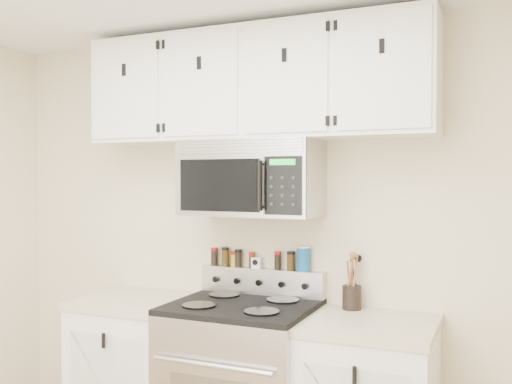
% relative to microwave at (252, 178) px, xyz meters
% --- Properties ---
extents(back_wall, '(3.50, 0.01, 2.50)m').
position_rel_microwave_xyz_m(back_wall, '(-0.00, 0.19, -0.38)').
color(back_wall, beige).
rests_on(back_wall, floor).
extents(base_cabinet_left, '(0.64, 0.62, 0.92)m').
position_rel_microwave_xyz_m(base_cabinet_left, '(-0.69, -0.10, -1.17)').
color(base_cabinet_left, white).
rests_on(base_cabinet_left, floor).
extents(microwave, '(0.76, 0.44, 0.42)m').
position_rel_microwave_xyz_m(microwave, '(0.00, 0.00, 0.00)').
color(microwave, '#9E9EA3').
rests_on(microwave, back_wall).
extents(upper_cabinets, '(2.00, 0.35, 0.62)m').
position_rel_microwave_xyz_m(upper_cabinets, '(-0.00, 0.03, 0.52)').
color(upper_cabinets, white).
rests_on(upper_cabinets, back_wall).
extents(utensil_crock, '(0.10, 0.10, 0.30)m').
position_rel_microwave_xyz_m(utensil_crock, '(0.55, 0.11, -0.63)').
color(utensil_crock, black).
rests_on(utensil_crock, base_cabinet_right).
extents(kitchen_timer, '(0.06, 0.05, 0.06)m').
position_rel_microwave_xyz_m(kitchen_timer, '(-0.04, 0.16, -0.50)').
color(kitchen_timer, white).
rests_on(kitchen_timer, range).
extents(salt_canister, '(0.08, 0.08, 0.14)m').
position_rel_microwave_xyz_m(salt_canister, '(0.26, 0.16, -0.46)').
color(salt_canister, '#16589D').
rests_on(salt_canister, range).
extents(spice_jar_0, '(0.04, 0.04, 0.11)m').
position_rel_microwave_xyz_m(spice_jar_0, '(-0.32, 0.16, -0.48)').
color(spice_jar_0, black).
rests_on(spice_jar_0, range).
extents(spice_jar_1, '(0.05, 0.05, 0.11)m').
position_rel_microwave_xyz_m(spice_jar_1, '(-0.24, 0.16, -0.47)').
color(spice_jar_1, '#3B2A0E').
rests_on(spice_jar_1, range).
extents(spice_jar_2, '(0.04, 0.04, 0.09)m').
position_rel_microwave_xyz_m(spice_jar_2, '(-0.18, 0.16, -0.48)').
color(spice_jar_2, '#C09016').
rests_on(spice_jar_2, range).
extents(spice_jar_3, '(0.04, 0.04, 0.10)m').
position_rel_microwave_xyz_m(spice_jar_3, '(-0.15, 0.16, -0.48)').
color(spice_jar_3, black).
rests_on(spice_jar_3, range).
extents(spice_jar_4, '(0.04, 0.04, 0.09)m').
position_rel_microwave_xyz_m(spice_jar_4, '(-0.07, 0.16, -0.48)').
color(spice_jar_4, '#432310').
rests_on(spice_jar_4, range).
extents(spice_jar_5, '(0.04, 0.04, 0.10)m').
position_rel_microwave_xyz_m(spice_jar_5, '(0.10, 0.16, -0.48)').
color(spice_jar_5, black).
rests_on(spice_jar_5, range).
extents(spice_jar_6, '(0.05, 0.05, 0.11)m').
position_rel_microwave_xyz_m(spice_jar_6, '(0.18, 0.16, -0.47)').
color(spice_jar_6, '#3A260D').
rests_on(spice_jar_6, range).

